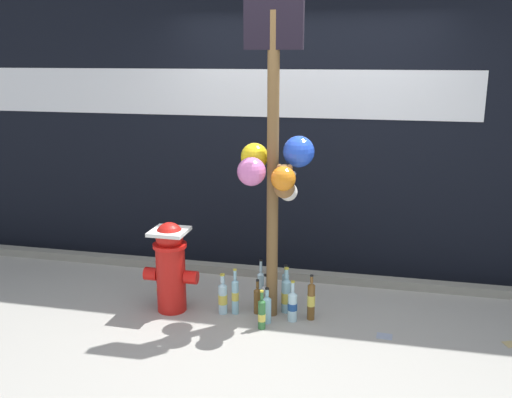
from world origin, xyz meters
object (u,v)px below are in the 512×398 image
object	(u,v)px
bottle_6	(262,314)
bottle_5	(267,308)
fire_hydrant	(171,265)
bottle_8	(311,300)
bottle_1	(292,305)
bottle_3	(286,295)
bottle_10	(261,287)
memorial_post	(275,148)
bottle_2	(285,289)
bottle_0	(223,297)
bottle_4	(266,297)
bottle_7	(235,295)
bottle_9	(258,300)

from	to	relation	value
bottle_6	bottle_5	bearing A→B (deg)	80.25
fire_hydrant	bottle_8	bearing A→B (deg)	3.99
bottle_1	bottle_8	bearing A→B (deg)	22.72
bottle_3	bottle_5	xyz separation A→B (m)	(-0.12, -0.23, -0.03)
bottle_5	bottle_10	xyz separation A→B (m)	(-0.12, 0.32, 0.04)
memorial_post	bottle_6	xyz separation A→B (m)	(-0.05, -0.24, -1.28)
bottle_2	bottle_0	bearing A→B (deg)	-153.16
bottle_10	bottle_8	bearing A→B (deg)	-21.37
bottle_6	bottle_10	size ratio (longest dim) A/B	0.78
bottle_4	bottle_7	size ratio (longest dim) A/B	0.81
bottle_0	bottle_4	xyz separation A→B (m)	(0.34, 0.14, -0.03)
bottle_0	bottle_5	xyz separation A→B (m)	(0.39, -0.08, -0.02)
fire_hydrant	bottle_8	distance (m)	1.20
bottle_2	bottle_9	bearing A→B (deg)	-138.60
bottle_8	bottle_9	size ratio (longest dim) A/B	1.29
bottle_5	bottle_8	distance (m)	0.37
fire_hydrant	bottle_10	xyz separation A→B (m)	(0.71, 0.26, -0.24)
bottle_1	bottle_9	world-z (taller)	bottle_1
bottle_3	bottle_10	xyz separation A→B (m)	(-0.24, 0.09, 0.01)
bottle_1	bottle_6	xyz separation A→B (m)	(-0.22, -0.19, -0.01)
bottle_7	bottle_10	xyz separation A→B (m)	(0.17, 0.21, -0.00)
fire_hydrant	bottle_7	world-z (taller)	fire_hydrant
bottle_3	bottle_8	xyz separation A→B (m)	(0.22, -0.09, 0.01)
bottle_3	bottle_0	bearing A→B (deg)	-164.29
memorial_post	bottle_3	world-z (taller)	memorial_post
bottle_1	bottle_6	bearing A→B (deg)	-139.02
bottle_2	bottle_6	distance (m)	0.46
bottle_0	bottle_10	world-z (taller)	bottle_10
bottle_1	bottle_6	world-z (taller)	bottle_1
memorial_post	bottle_6	bearing A→B (deg)	-101.71
bottle_3	bottle_10	size ratio (longest dim) A/B	0.95
bottle_6	memorial_post	bearing A→B (deg)	78.29
memorial_post	bottle_10	xyz separation A→B (m)	(-0.15, 0.18, -1.24)
bottle_3	bottle_10	world-z (taller)	bottle_10
bottle_1	bottle_7	distance (m)	0.49
bottle_6	bottle_9	bearing A→B (deg)	109.40
bottle_2	bottle_4	distance (m)	0.19
bottle_3	bottle_7	distance (m)	0.43
bottle_8	bottle_10	bearing A→B (deg)	158.63
bottle_3	bottle_9	distance (m)	0.24
fire_hydrant	bottle_9	size ratio (longest dim) A/B	2.57
bottle_0	bottle_7	xyz separation A→B (m)	(0.10, 0.02, 0.02)
bottle_5	bottle_7	world-z (taller)	bottle_7
bottle_10	bottle_7	bearing A→B (deg)	-128.98
bottle_5	bottle_6	xyz separation A→B (m)	(-0.02, -0.11, 0.00)
fire_hydrant	bottle_5	distance (m)	0.88
bottle_1	bottle_9	xyz separation A→B (m)	(-0.31, 0.07, -0.01)
memorial_post	fire_hydrant	bearing A→B (deg)	-174.89
bottle_9	bottle_1	bearing A→B (deg)	-13.38
bottle_2	bottle_10	distance (m)	0.21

